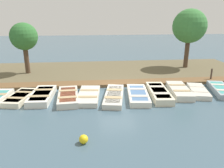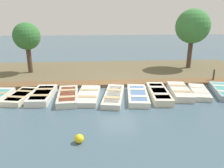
# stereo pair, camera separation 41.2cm
# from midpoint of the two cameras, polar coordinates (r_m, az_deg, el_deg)

# --- Properties ---
(ground_plane) EXTENTS (80.00, 80.00, 0.00)m
(ground_plane) POSITION_cam_midpoint_polar(r_m,az_deg,el_deg) (14.80, 0.76, -1.66)
(ground_plane) COLOR #425B6B
(shore_bank) EXTENTS (8.00, 24.00, 0.13)m
(shore_bank) POSITION_cam_midpoint_polar(r_m,az_deg,el_deg) (19.54, -0.91, 3.41)
(shore_bank) COLOR brown
(shore_bank) RESTS_ON ground_plane
(dock_walkway) EXTENTS (1.21, 22.68, 0.22)m
(dock_walkway) POSITION_cam_midpoint_polar(r_m,az_deg,el_deg) (15.92, 0.26, 0.18)
(dock_walkway) COLOR brown
(dock_walkway) RESTS_ON ground_plane
(rowboat_1) EXTENTS (2.82, 1.61, 0.34)m
(rowboat_1) POSITION_cam_midpoint_polar(r_m,az_deg,el_deg) (14.33, -23.65, -3.20)
(rowboat_1) COLOR beige
(rowboat_1) RESTS_ON ground_plane
(rowboat_2) EXTENTS (3.04, 1.34, 0.41)m
(rowboat_2) POSITION_cam_midpoint_polar(r_m,az_deg,el_deg) (13.99, -18.61, -2.92)
(rowboat_2) COLOR silver
(rowboat_2) RESTS_ON ground_plane
(rowboat_3) EXTENTS (3.16, 1.39, 0.39)m
(rowboat_3) POSITION_cam_midpoint_polar(r_m,az_deg,el_deg) (13.47, -12.27, -3.22)
(rowboat_3) COLOR beige
(rowboat_3) RESTS_ON ground_plane
(rowboat_4) EXTENTS (3.22, 1.54, 0.33)m
(rowboat_4) POSITION_cam_midpoint_polar(r_m,az_deg,el_deg) (13.50, -7.00, -3.04)
(rowboat_4) COLOR beige
(rowboat_4) RESTS_ON ground_plane
(rowboat_5) EXTENTS (3.72, 1.69, 0.34)m
(rowboat_5) POSITION_cam_midpoint_polar(r_m,az_deg,el_deg) (13.37, -0.35, -3.09)
(rowboat_5) COLOR beige
(rowboat_5) RESTS_ON ground_plane
(rowboat_6) EXTENTS (3.43, 1.56, 0.36)m
(rowboat_6) POSITION_cam_midpoint_polar(r_m,az_deg,el_deg) (13.56, 5.94, -2.83)
(rowboat_6) COLOR silver
(rowboat_6) RESTS_ON ground_plane
(rowboat_7) EXTENTS (3.48, 1.36, 0.44)m
(rowboat_7) POSITION_cam_midpoint_polar(r_m,az_deg,el_deg) (13.98, 11.30, -2.27)
(rowboat_7) COLOR beige
(rowboat_7) RESTS_ON ground_plane
(rowboat_8) EXTENTS (3.17, 1.51, 0.42)m
(rowboat_8) POSITION_cam_midpoint_polar(r_m,az_deg,el_deg) (14.72, 16.39, -1.66)
(rowboat_8) COLOR beige
(rowboat_8) RESTS_ON ground_plane
(rowboat_9) EXTENTS (2.84, 1.61, 0.33)m
(rowboat_9) POSITION_cam_midpoint_polar(r_m,az_deg,el_deg) (15.17, 20.90, -1.73)
(rowboat_9) COLOR beige
(rowboat_9) RESTS_ON ground_plane
(rowboat_10) EXTENTS (3.19, 1.75, 0.38)m
(rowboat_10) POSITION_cam_midpoint_polar(r_m,az_deg,el_deg) (15.95, 25.93, -1.36)
(rowboat_10) COLOR #8C9EA8
(rowboat_10) RESTS_ON ground_plane
(mooring_post_far) EXTENTS (0.13, 0.13, 1.04)m
(mooring_post_far) POSITION_cam_midpoint_polar(r_m,az_deg,el_deg) (18.08, 23.90, 2.15)
(mooring_post_far) COLOR #47382D
(mooring_post_far) RESTS_ON ground_plane
(buoy) EXTENTS (0.37, 0.37, 0.37)m
(buoy) POSITION_cam_midpoint_polar(r_m,az_deg,el_deg) (9.08, -8.78, -14.06)
(buoy) COLOR yellow
(buoy) RESTS_ON ground_plane
(park_tree_far_left) EXTENTS (2.21, 2.21, 4.30)m
(park_tree_far_left) POSITION_cam_midpoint_polar(r_m,az_deg,el_deg) (19.56, -22.60, 11.21)
(park_tree_far_left) COLOR #4C3828
(park_tree_far_left) RESTS_ON ground_plane
(park_tree_left) EXTENTS (3.01, 3.01, 5.40)m
(park_tree_left) POSITION_cam_midpoint_polar(r_m,az_deg,el_deg) (21.29, 19.04, 14.00)
(park_tree_left) COLOR #4C3828
(park_tree_left) RESTS_ON ground_plane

